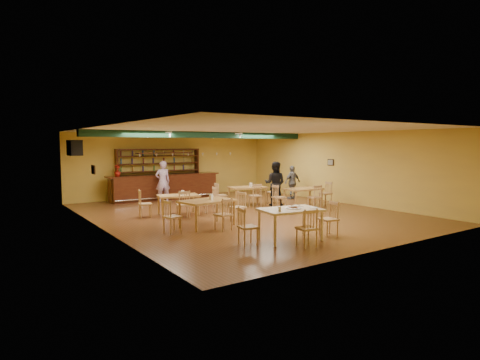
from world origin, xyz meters
TOP-DOWN VIEW (x-y plane):
  - floor at (0.00, 0.00)m, footprint 12.00×12.00m
  - ceiling_beam at (0.00, 2.80)m, footprint 10.00×0.30m
  - track_rail_left at (-1.80, 3.40)m, footprint 0.05×2.50m
  - track_rail_right at (1.40, 3.40)m, footprint 0.05×2.50m
  - ac_unit at (-4.80, 4.20)m, footprint 0.34×0.70m
  - picture_left at (-4.97, 1.00)m, footprint 0.04×0.34m
  - picture_right at (4.97, 0.50)m, footprint 0.04×0.34m
  - bar_counter at (-0.79, 5.15)m, footprint 5.19×0.85m
  - back_bar_hutch at (-0.79, 5.78)m, footprint 4.01×0.40m
  - poinsettia at (-2.94, 5.15)m, footprint 0.35×0.35m
  - dining_table_a at (-2.09, 1.00)m, footprint 1.57×1.13m
  - dining_table_b at (1.32, 1.63)m, footprint 1.62×1.13m
  - dining_table_c at (-2.25, -1.33)m, footprint 1.75×1.21m
  - dining_table_d at (2.86, -0.04)m, footprint 1.53×0.98m
  - near_table at (-1.35, -4.07)m, footprint 1.68×1.22m
  - pizza_tray at (-1.24, -4.07)m, footprint 0.52×0.52m
  - parmesan_shaker at (-1.84, -4.23)m, footprint 0.08×0.08m
  - napkin_stack at (-0.96, -3.85)m, footprint 0.23×0.20m
  - pizza_server at (-1.07, -4.01)m, footprint 0.33×0.19m
  - side_plate at (-0.75, -4.29)m, footprint 0.25×0.25m
  - patron_bar at (-1.25, 4.33)m, footprint 0.69×0.49m
  - patron_right_a at (2.12, 0.83)m, footprint 1.07×1.10m
  - patron_right_b at (4.06, 1.96)m, footprint 0.91×0.41m

SIDE VIEW (x-z plane):
  - floor at x=0.00m, z-range 0.00..0.00m
  - dining_table_a at x=-2.09m, z-range 0.00..0.71m
  - dining_table_d at x=2.86m, z-range 0.00..0.74m
  - dining_table_b at x=1.32m, z-range 0.00..0.74m
  - dining_table_c at x=-2.25m, z-range 0.00..0.81m
  - near_table at x=-1.35m, z-range 0.00..0.82m
  - bar_counter at x=-0.79m, z-range 0.00..1.13m
  - patron_right_b at x=4.06m, z-range 0.00..1.52m
  - side_plate at x=-0.75m, z-range 0.82..0.84m
  - pizza_tray at x=-1.24m, z-range 0.82..0.84m
  - napkin_stack at x=-0.96m, z-range 0.82..0.85m
  - pizza_server at x=-1.07m, z-range 0.84..0.84m
  - parmesan_shaker at x=-1.84m, z-range 0.82..0.93m
  - patron_bar at x=-1.25m, z-range 0.00..1.78m
  - patron_right_a at x=2.12m, z-range 0.00..1.79m
  - back_bar_hutch at x=-0.79m, z-range 0.00..2.28m
  - poinsettia at x=-2.94m, z-range 1.13..1.62m
  - picture_left at x=-4.97m, z-range 1.56..1.84m
  - picture_right at x=4.97m, z-range 1.56..1.84m
  - ac_unit at x=-4.80m, z-range 2.11..2.59m
  - ceiling_beam at x=0.00m, z-range 2.75..3.00m
  - track_rail_left at x=-1.80m, z-range 2.92..2.96m
  - track_rail_right at x=1.40m, z-range 2.92..2.96m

